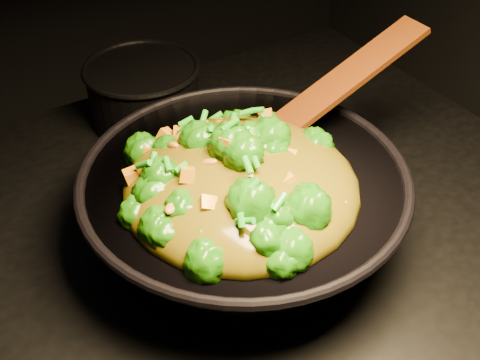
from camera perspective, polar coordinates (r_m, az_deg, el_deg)
wok at (r=0.85m, az=0.36°, el=-2.77°), size 0.53×0.53×0.12m
stir_fry at (r=0.75m, az=0.12°, el=2.02°), size 0.32×0.32×0.11m
spatula at (r=0.88m, az=8.37°, el=8.26°), size 0.32×0.05×0.14m
back_pot at (r=1.12m, az=-9.07°, el=8.16°), size 0.26×0.26×0.11m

